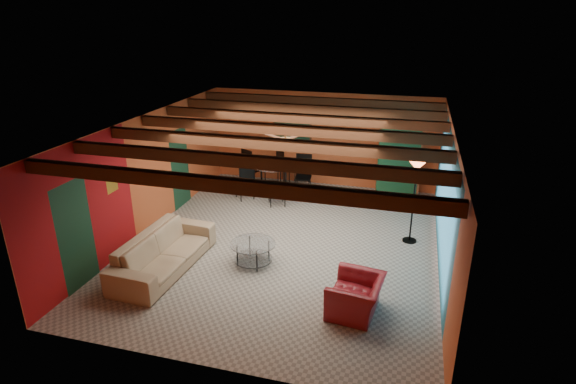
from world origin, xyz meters
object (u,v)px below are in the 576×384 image
(floor_lamp, at_px, (413,202))
(potted_plant, at_px, (403,118))
(armoire, at_px, (399,162))
(vase, at_px, (272,151))
(coffee_table, at_px, (253,253))
(armchair, at_px, (356,296))
(dining_table, at_px, (273,174))
(sofa, at_px, (164,252))

(floor_lamp, xyz_separation_m, potted_plant, (-0.45, 2.86, 1.21))
(armoire, relative_size, vase, 9.61)
(coffee_table, relative_size, vase, 4.64)
(coffee_table, relative_size, floor_lamp, 0.48)
(armchair, xyz_separation_m, armoire, (0.37, 5.82, 0.64))
(dining_table, relative_size, floor_lamp, 1.16)
(potted_plant, bearing_deg, sofa, -128.30)
(floor_lamp, relative_size, potted_plant, 3.83)
(dining_table, height_order, floor_lamp, floor_lamp)
(floor_lamp, relative_size, vase, 9.60)
(dining_table, relative_size, armoire, 1.15)
(sofa, distance_m, dining_table, 4.60)
(armchair, height_order, dining_table, dining_table)
(dining_table, bearing_deg, potted_plant, 14.21)
(dining_table, relative_size, vase, 11.09)
(armchair, bearing_deg, armoire, -177.18)
(sofa, xyz_separation_m, floor_lamp, (4.69, 2.51, 0.58))
(dining_table, bearing_deg, floor_lamp, -27.73)
(dining_table, bearing_deg, armoire, 14.21)
(sofa, bearing_deg, floor_lamp, -59.26)
(armchair, distance_m, armoire, 5.86)
(armoire, xyz_separation_m, vase, (-3.37, -0.85, 0.29))
(armchair, height_order, vase, vase)
(armchair, relative_size, dining_table, 0.45)
(dining_table, bearing_deg, coffee_table, -78.76)
(dining_table, distance_m, armoire, 3.50)
(armoire, relative_size, potted_plant, 3.84)
(coffee_table, xyz_separation_m, potted_plant, (2.60, 4.72, 1.92))
(armchair, height_order, potted_plant, potted_plant)
(dining_table, xyz_separation_m, armoire, (3.37, 0.85, 0.38))
(sofa, distance_m, coffee_table, 1.77)
(floor_lamp, distance_m, potted_plant, 3.14)
(dining_table, xyz_separation_m, potted_plant, (3.37, 0.85, 1.59))
(armoire, height_order, floor_lamp, armoire)
(dining_table, distance_m, floor_lamp, 4.33)
(armchair, bearing_deg, vase, -142.40)
(coffee_table, height_order, armoire, armoire)
(armoire, distance_m, vase, 3.49)
(armchair, height_order, armoire, armoire)
(sofa, relative_size, coffee_table, 2.78)
(sofa, height_order, armoire, armoire)
(vase, bearing_deg, armchair, -58.89)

